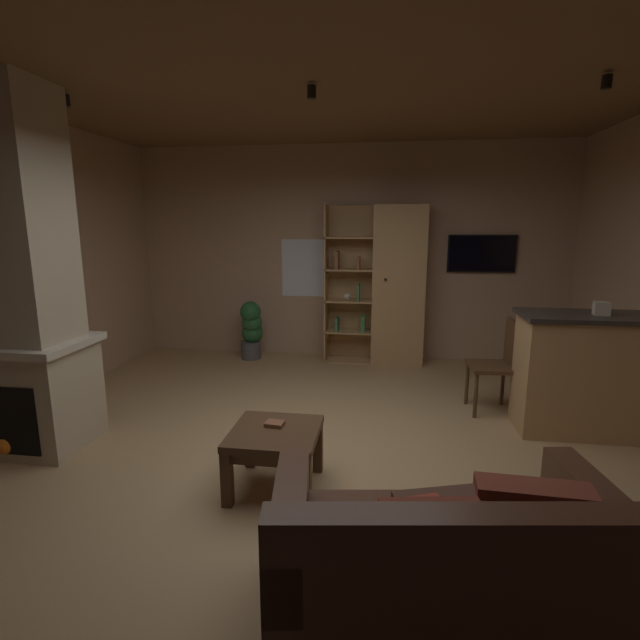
% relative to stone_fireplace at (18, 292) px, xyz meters
% --- Properties ---
extents(floor, '(5.83, 6.14, 0.02)m').
position_rel_stone_fireplace_xyz_m(floor, '(2.37, 0.07, -1.31)').
color(floor, tan).
rests_on(floor, ground).
extents(wall_back, '(5.95, 0.06, 2.88)m').
position_rel_stone_fireplace_xyz_m(wall_back, '(2.37, 3.18, 0.14)').
color(wall_back, tan).
rests_on(wall_back, ground).
extents(ceiling, '(5.83, 6.14, 0.02)m').
position_rel_stone_fireplace_xyz_m(ceiling, '(2.37, 0.07, 1.59)').
color(ceiling, brown).
extents(window_pane_back, '(0.63, 0.01, 0.79)m').
position_rel_stone_fireplace_xyz_m(window_pane_back, '(1.76, 3.14, -0.07)').
color(window_pane_back, white).
extents(stone_fireplace, '(0.98, 0.76, 2.88)m').
position_rel_stone_fireplace_xyz_m(stone_fireplace, '(0.00, 0.00, 0.00)').
color(stone_fireplace, '#BCAD8E').
rests_on(stone_fireplace, ground).
extents(bookshelf_cabinet, '(1.31, 0.41, 2.08)m').
position_rel_stone_fireplace_xyz_m(bookshelf_cabinet, '(2.97, 2.90, -0.27)').
color(bookshelf_cabinet, tan).
rests_on(bookshelf_cabinet, ground).
extents(kitchen_bar_counter, '(1.51, 0.58, 1.08)m').
position_rel_stone_fireplace_xyz_m(kitchen_bar_counter, '(4.83, 0.92, -0.76)').
color(kitchen_bar_counter, tan).
rests_on(kitchen_bar_counter, ground).
extents(tissue_box, '(0.14, 0.14, 0.11)m').
position_rel_stone_fireplace_xyz_m(tissue_box, '(4.73, 0.91, -0.17)').
color(tissue_box, '#BFB299').
rests_on(tissue_box, kitchen_bar_counter).
extents(leather_couch, '(1.66, 1.12, 0.84)m').
position_rel_stone_fireplace_xyz_m(leather_couch, '(3.22, -1.46, -0.99)').
color(leather_couch, '#4C2D1E').
rests_on(leather_couch, ground).
extents(coffee_table, '(0.60, 0.61, 0.44)m').
position_rel_stone_fireplace_xyz_m(coffee_table, '(2.17, -0.36, -0.96)').
color(coffee_table, '#4C331E').
rests_on(coffee_table, ground).
extents(table_book_0, '(0.14, 0.12, 0.03)m').
position_rel_stone_fireplace_xyz_m(table_book_0, '(2.15, -0.30, -0.85)').
color(table_book_0, brown).
rests_on(table_book_0, coffee_table).
extents(dining_chair, '(0.45, 0.45, 0.92)m').
position_rel_stone_fireplace_xyz_m(dining_chair, '(4.03, 1.31, -0.77)').
color(dining_chair, '#4C331E').
rests_on(dining_chair, ground).
extents(potted_floor_plant, '(0.30, 0.37, 0.81)m').
position_rel_stone_fireplace_xyz_m(potted_floor_plant, '(1.08, 2.80, -0.87)').
color(potted_floor_plant, '#4C4C51').
rests_on(potted_floor_plant, ground).
extents(wall_mounted_tv, '(0.86, 0.06, 0.49)m').
position_rel_stone_fireplace_xyz_m(wall_mounted_tv, '(4.12, 3.11, 0.15)').
color(wall_mounted_tv, black).
extents(track_light_spot_0, '(0.07, 0.07, 0.09)m').
position_rel_stone_fireplace_xyz_m(track_light_spot_0, '(0.31, 0.39, 1.51)').
color(track_light_spot_0, black).
extents(track_light_spot_1, '(0.07, 0.07, 0.09)m').
position_rel_stone_fireplace_xyz_m(track_light_spot_1, '(2.31, 0.43, 1.51)').
color(track_light_spot_1, black).
extents(track_light_spot_2, '(0.07, 0.07, 0.09)m').
position_rel_stone_fireplace_xyz_m(track_light_spot_2, '(4.39, 0.47, 1.51)').
color(track_light_spot_2, black).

